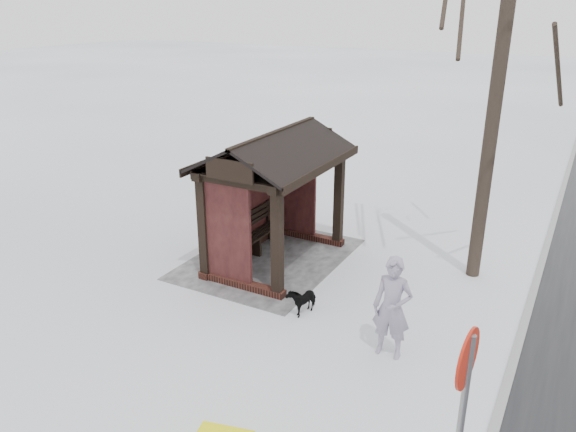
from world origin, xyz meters
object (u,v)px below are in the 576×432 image
object	(u,v)px
bus_shelter	(269,171)
pedestrian	(392,308)
road_sign	(463,394)
dog	(302,299)

from	to	relation	value
bus_shelter	pedestrian	bearing A→B (deg)	58.40
road_sign	dog	bearing A→B (deg)	-127.69
bus_shelter	road_sign	bearing A→B (deg)	46.10
pedestrian	road_sign	xyz separation A→B (m)	(2.94, 1.72, 0.97)
bus_shelter	dog	world-z (taller)	bus_shelter
pedestrian	road_sign	size ratio (longest dim) A/B	0.69
dog	road_sign	distance (m)	5.30
dog	bus_shelter	bearing A→B (deg)	146.07
pedestrian	road_sign	bearing A→B (deg)	-60.91
road_sign	bus_shelter	bearing A→B (deg)	-128.34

